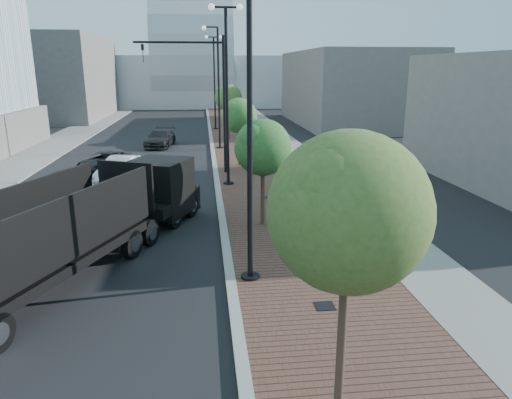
{
  "coord_description": "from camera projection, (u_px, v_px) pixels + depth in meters",
  "views": [
    {
      "loc": [
        -0.68,
        -3.01,
        6.24
      ],
      "look_at": [
        1.0,
        12.0,
        2.0
      ],
      "focal_mm": 33.05,
      "sensor_mm": 36.0,
      "label": 1
    }
  ],
  "objects": [
    {
      "name": "sidewalk",
      "position": [
        249.0,
        137.0,
        43.27
      ],
      "size": [
        7.0,
        140.0,
        0.12
      ],
      "primitive_type": "cube",
      "color": "#4C2D23",
      "rests_on": "ground"
    },
    {
      "name": "concrete_strip",
      "position": [
        278.0,
        137.0,
        43.56
      ],
      "size": [
        2.4,
        140.0,
        0.13
      ],
      "primitive_type": "cube",
      "color": "slate",
      "rests_on": "ground"
    },
    {
      "name": "curb",
      "position": [
        211.0,
        138.0,
        42.89
      ],
      "size": [
        0.3,
        140.0,
        0.14
      ],
      "primitive_type": "cube",
      "color": "gray",
      "rests_on": "ground"
    },
    {
      "name": "west_sidewalk",
      "position": [
        63.0,
        140.0,
        41.5
      ],
      "size": [
        4.0,
        140.0,
        0.12
      ],
      "primitive_type": "cube",
      "color": "slate",
      "rests_on": "ground"
    },
    {
      "name": "dump_truck",
      "position": [
        114.0,
        215.0,
        16.41
      ],
      "size": [
        7.2,
        13.08,
        3.01
      ],
      "rotation": [
        0.0,
        0.0,
        -0.4
      ],
      "color": "black",
      "rests_on": "ground"
    },
    {
      "name": "white_sedan",
      "position": [
        121.0,
        169.0,
        26.66
      ],
      "size": [
        2.42,
        4.42,
        1.38
      ],
      "primitive_type": "imported",
      "rotation": [
        0.0,
        0.0,
        -0.24
      ],
      "color": "silver",
      "rests_on": "ground"
    },
    {
      "name": "dark_car_mid",
      "position": [
        105.0,
        162.0,
        29.35
      ],
      "size": [
        3.44,
        4.64,
        1.17
      ],
      "primitive_type": "imported",
      "rotation": [
        0.0,
        0.0,
        -0.4
      ],
      "color": "black",
      "rests_on": "ground"
    },
    {
      "name": "dark_car_far",
      "position": [
        160.0,
        138.0,
        38.4
      ],
      "size": [
        2.5,
        4.89,
        1.36
      ],
      "primitive_type": "imported",
      "rotation": [
        0.0,
        0.0,
        -0.13
      ],
      "color": "black",
      "rests_on": "ground"
    },
    {
      "name": "pedestrian",
      "position": [
        337.0,
        188.0,
        22.14
      ],
      "size": [
        0.63,
        0.45,
        1.59
      ],
      "primitive_type": "imported",
      "rotation": [
        0.0,
        0.0,
        3.27
      ],
      "color": "black",
      "rests_on": "ground"
    },
    {
      "name": "streetlight_1",
      "position": [
        246.0,
        138.0,
        13.08
      ],
      "size": [
        1.44,
        0.56,
        9.21
      ],
      "color": "black",
      "rests_on": "ground"
    },
    {
      "name": "streetlight_2",
      "position": [
        227.0,
        96.0,
        24.45
      ],
      "size": [
        1.72,
        0.56,
        9.28
      ],
      "color": "black",
      "rests_on": "ground"
    },
    {
      "name": "streetlight_3",
      "position": [
        217.0,
        93.0,
        36.05
      ],
      "size": [
        1.44,
        0.56,
        9.21
      ],
      "color": "black",
      "rests_on": "ground"
    },
    {
      "name": "streetlight_4",
      "position": [
        215.0,
        82.0,
        47.41
      ],
      "size": [
        1.72,
        0.56,
        9.28
      ],
      "color": "black",
      "rests_on": "ground"
    },
    {
      "name": "traffic_mast",
      "position": [
        209.0,
        90.0,
        27.18
      ],
      "size": [
        5.09,
        0.2,
        8.0
      ],
      "color": "black",
      "rests_on": "ground"
    },
    {
      "name": "tree_0",
      "position": [
        351.0,
        212.0,
        7.59
      ],
      "size": [
        2.66,
        2.66,
        5.34
      ],
      "color": "#382619",
      "rests_on": "ground"
    },
    {
      "name": "tree_1",
      "position": [
        264.0,
        148.0,
        18.31
      ],
      "size": [
        2.29,
        2.22,
        4.36
      ],
      "color": "#382619",
      "rests_on": "ground"
    },
    {
      "name": "tree_2",
      "position": [
        240.0,
        116.0,
        29.78
      ],
      "size": [
        2.3,
        2.23,
        4.42
      ],
      "color": "#382619",
      "rests_on": "ground"
    },
    {
      "name": "tree_3",
      "position": [
        229.0,
        98.0,
        41.16
      ],
      "size": [
        2.43,
        2.39,
        4.88
      ],
      "color": "#382619",
      "rests_on": "ground"
    },
    {
      "name": "convention_center",
      "position": [
        194.0,
        69.0,
        84.12
      ],
      "size": [
        50.0,
        30.0,
        50.0
      ],
      "color": "#ABB0B5",
      "rests_on": "ground"
    },
    {
      "name": "commercial_block_nw",
      "position": [
        46.0,
        78.0,
        58.55
      ],
      "size": [
        14.0,
        20.0,
        10.0
      ],
      "primitive_type": "cube",
      "color": "#5E5955",
      "rests_on": "ground"
    },
    {
      "name": "commercial_block_ne",
      "position": [
        350.0,
        88.0,
        53.11
      ],
      "size": [
        12.0,
        22.0,
        8.0
      ],
      "primitive_type": "cube",
      "color": "#635E59",
      "rests_on": "ground"
    },
    {
      "name": "utility_cover_1",
      "position": [
        325.0,
        306.0,
        12.51
      ],
      "size": [
        0.5,
        0.5,
        0.02
      ],
      "primitive_type": "cube",
      "color": "black",
      "rests_on": "sidewalk"
    },
    {
      "name": "utility_cover_2",
      "position": [
        268.0,
        197.0,
        23.04
      ],
      "size": [
        0.5,
        0.5,
        0.02
      ],
      "primitive_type": "cube",
      "color": "black",
      "rests_on": "sidewalk"
    }
  ]
}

